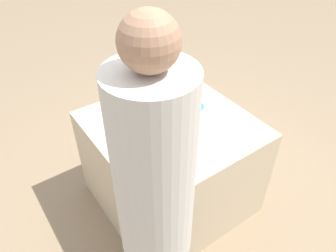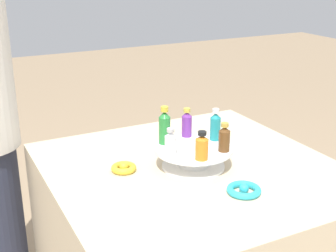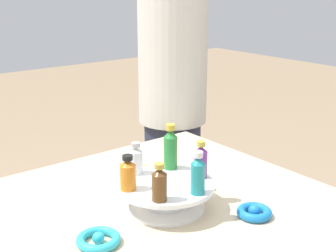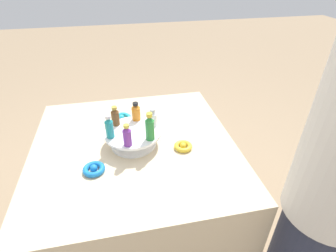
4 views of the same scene
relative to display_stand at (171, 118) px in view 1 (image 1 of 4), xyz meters
The scene contains 13 objects.
ground_plane 0.77m from the display_stand, ahead, with size 12.00×12.00×0.00m, color #997F60.
party_table 0.41m from the display_stand, ahead, with size 0.97×0.97×0.73m.
display_stand is the anchor object (origin of this frame).
bottle_clear 0.13m from the display_stand, 75.97° to the right, with size 0.04×0.04×0.09m.
bottle_orange 0.13m from the display_stand, 15.97° to the right, with size 0.04×0.04×0.10m.
bottle_brown 0.13m from the display_stand, 44.03° to the left, with size 0.04×0.04×0.10m.
bottle_teal 0.14m from the display_stand, 104.03° to the left, with size 0.04×0.04×0.12m.
bottle_purple 0.13m from the display_stand, 164.03° to the left, with size 0.04×0.04×0.11m.
bottle_green 0.14m from the display_stand, 135.97° to the right, with size 0.04×0.04×0.13m.
ribbon_bow_gold 0.24m from the display_stand, 109.45° to the right, with size 0.09×0.09×0.03m.
ribbon_bow_teal 0.24m from the display_stand, 10.55° to the left, with size 0.11×0.11×0.03m.
ribbon_bow_blue 0.24m from the display_stand, 130.55° to the left, with size 0.09×0.09×0.03m.
person_figure 0.84m from the display_stand, 130.10° to the right, with size 0.30×0.30×1.75m.
Camera 1 is at (-0.96, -1.32, 2.02)m, focal length 35.00 mm.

